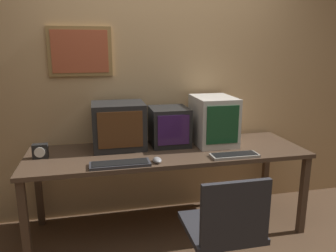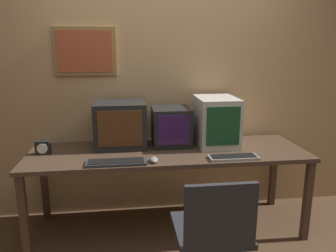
% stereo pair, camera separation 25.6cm
% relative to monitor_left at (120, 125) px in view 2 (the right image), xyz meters
% --- Properties ---
extents(wall_back, '(8.00, 0.08, 2.60)m').
position_rel_monitor_left_xyz_m(wall_back, '(0.40, 0.27, 0.35)').
color(wall_back, tan).
rests_on(wall_back, ground_plane).
extents(desk, '(2.39, 0.75, 0.75)m').
position_rel_monitor_left_xyz_m(desk, '(0.41, -0.18, -0.27)').
color(desk, '#4C3828').
rests_on(desk, ground_plane).
extents(monitor_left, '(0.45, 0.39, 0.40)m').
position_rel_monitor_left_xyz_m(monitor_left, '(0.00, 0.00, 0.00)').
color(monitor_left, black).
rests_on(monitor_left, desk).
extents(monitor_center, '(0.34, 0.36, 0.34)m').
position_rel_monitor_left_xyz_m(monitor_center, '(0.46, -0.00, -0.03)').
color(monitor_center, black).
rests_on(monitor_center, desk).
extents(monitor_right, '(0.35, 0.46, 0.44)m').
position_rel_monitor_left_xyz_m(monitor_right, '(0.86, -0.05, 0.02)').
color(monitor_right, beige).
rests_on(monitor_right, desk).
extents(keyboard_main, '(0.46, 0.15, 0.03)m').
position_rel_monitor_left_xyz_m(keyboard_main, '(-0.03, -0.46, -0.19)').
color(keyboard_main, '#333338').
rests_on(keyboard_main, desk).
extents(keyboard_side, '(0.40, 0.14, 0.03)m').
position_rel_monitor_left_xyz_m(keyboard_side, '(0.90, -0.46, -0.19)').
color(keyboard_side, '#A8A399').
rests_on(keyboard_side, desk).
extents(mouse_near_keyboard, '(0.07, 0.11, 0.04)m').
position_rel_monitor_left_xyz_m(mouse_near_keyboard, '(0.26, -0.46, -0.18)').
color(mouse_near_keyboard, gray).
rests_on(mouse_near_keyboard, desk).
extents(desk_clock, '(0.12, 0.07, 0.12)m').
position_rel_monitor_left_xyz_m(desk_clock, '(-0.65, -0.15, -0.14)').
color(desk_clock, black).
rests_on(desk_clock, desk).
extents(office_chair, '(0.49, 0.49, 0.87)m').
position_rel_monitor_left_xyz_m(office_chair, '(0.58, -1.05, -0.57)').
color(office_chair, black).
rests_on(office_chair, ground_plane).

